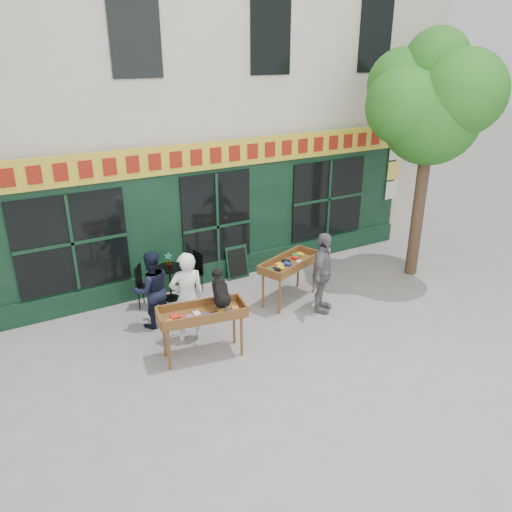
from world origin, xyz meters
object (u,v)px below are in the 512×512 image
(dog, at_px, (221,288))
(woman, at_px, (187,297))
(book_cart_center, at_px, (202,315))
(man_left, at_px, (152,290))
(book_cart_right, at_px, (290,265))
(man_right, at_px, (322,273))
(bistro_table, at_px, (170,277))

(dog, bearing_deg, woman, 126.82)
(book_cart_center, relative_size, man_left, 1.01)
(woman, distance_m, man_left, 0.94)
(book_cart_right, bearing_deg, man_right, -89.03)
(bistro_table, bearing_deg, woman, -99.75)
(dog, distance_m, man_right, 2.56)
(woman, xyz_separation_m, bistro_table, (0.30, 1.74, -0.34))
(book_cart_right, height_order, man_left, man_left)
(dog, xyz_separation_m, man_right, (2.50, 0.36, -0.42))
(woman, height_order, book_cart_right, woman)
(book_cart_center, bearing_deg, woman, 100.25)
(book_cart_center, bearing_deg, man_right, 16.49)
(man_right, distance_m, bistro_table, 3.30)
(man_left, bearing_deg, man_right, 160.64)
(man_right, xyz_separation_m, man_left, (-3.25, 1.18, -0.08))
(dog, relative_size, book_cart_right, 0.37)
(dog, xyz_separation_m, bistro_table, (-0.05, 2.44, -0.75))
(dog, xyz_separation_m, book_cart_right, (2.20, 1.11, -0.47))
(book_cart_center, distance_m, man_right, 2.86)
(woman, xyz_separation_m, man_left, (-0.40, 0.84, -0.10))
(book_cart_center, distance_m, bistro_table, 2.43)
(book_cart_right, bearing_deg, dog, -173.99)
(woman, bearing_deg, man_left, -54.30)
(woman, bearing_deg, bistro_table, -89.50)
(man_right, height_order, bistro_table, man_right)
(woman, xyz_separation_m, man_right, (2.85, -0.34, -0.02))
(book_cart_right, height_order, bistro_table, book_cart_right)
(man_right, relative_size, bistro_table, 2.28)
(woman, xyz_separation_m, book_cart_right, (2.55, 0.41, -0.07))
(book_cart_center, height_order, dog, dog)
(dog, height_order, woman, woman)
(dog, bearing_deg, man_right, 18.48)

